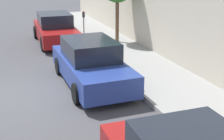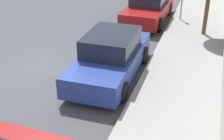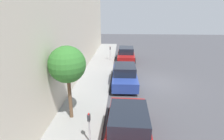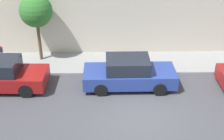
# 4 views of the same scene
# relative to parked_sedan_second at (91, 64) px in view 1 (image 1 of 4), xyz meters

# --- Properties ---
(ground_plane) EXTENTS (60.00, 60.00, 0.00)m
(ground_plane) POSITION_rel_parked_sedan_second_xyz_m (-2.42, -0.25, -0.73)
(ground_plane) COLOR #424247
(sidewalk) EXTENTS (2.61, 32.00, 0.15)m
(sidewalk) POSITION_rel_parked_sedan_second_xyz_m (2.39, -0.25, -0.65)
(sidewalk) COLOR gray
(sidewalk) RESTS_ON ground_plane
(parked_sedan_second) EXTENTS (1.92, 4.52, 1.54)m
(parked_sedan_second) POSITION_rel_parked_sedan_second_xyz_m (0.00, 0.00, 0.00)
(parked_sedan_second) COLOR navy
(parked_sedan_second) RESTS_ON ground_plane
(parked_sedan_third) EXTENTS (1.92, 4.54, 1.54)m
(parked_sedan_third) POSITION_rel_parked_sedan_second_xyz_m (-0.08, 6.31, -0.00)
(parked_sedan_third) COLOR maroon
(parked_sedan_third) RESTS_ON ground_plane
(parking_meter_far) EXTENTS (0.11, 0.15, 1.38)m
(parking_meter_far) POSITION_rel_parked_sedan_second_xyz_m (1.53, 6.61, 0.27)
(parking_meter_far) COLOR #ADADB2
(parking_meter_far) RESTS_ON sidewalk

